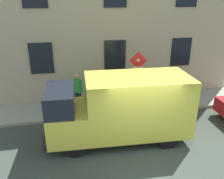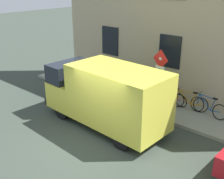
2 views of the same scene
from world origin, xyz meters
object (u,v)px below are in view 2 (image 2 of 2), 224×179
object	(u,v)px
bicycle_blue	(208,107)
pedestrian	(121,76)
delivery_van	(106,94)
bicycle_purple	(171,96)
sign_post_stacked	(160,74)
bicycle_green	(154,92)
litter_bin	(140,97)
bicycle_orange	(189,101)

from	to	relation	value
bicycle_blue	pedestrian	bearing A→B (deg)	14.58
pedestrian	delivery_van	bearing A→B (deg)	-108.27
delivery_van	bicycle_purple	distance (m)	3.50
bicycle_blue	bicycle_purple	world-z (taller)	same
sign_post_stacked	delivery_van	bearing A→B (deg)	148.21
bicycle_green	litter_bin	xyz separation A→B (m)	(-1.17, -0.01, 0.08)
bicycle_blue	bicycle_green	bearing A→B (deg)	7.65
bicycle_green	pedestrian	size ratio (longest dim) A/B	1.00
bicycle_purple	bicycle_blue	bearing A→B (deg)	-173.12
bicycle_blue	bicycle_orange	xyz separation A→B (m)	(-0.00, 0.89, 0.00)
bicycle_orange	bicycle_green	bearing A→B (deg)	-8.53
litter_bin	bicycle_green	bearing A→B (deg)	0.37
bicycle_orange	litter_bin	bearing A→B (deg)	25.06
bicycle_blue	bicycle_green	size ratio (longest dim) A/B	1.00
bicycle_green	litter_bin	size ratio (longest dim) A/B	1.91
bicycle_orange	bicycle_blue	bearing A→B (deg)	171.60
bicycle_orange	bicycle_purple	distance (m)	0.89
delivery_van	bicycle_orange	bearing A→B (deg)	-118.54
sign_post_stacked	bicycle_blue	xyz separation A→B (m)	(1.31, -1.65, -1.45)
sign_post_stacked	bicycle_purple	xyz separation A→B (m)	(1.31, 0.12, -1.45)
delivery_van	pedestrian	xyz separation A→B (m)	(2.70, 1.47, -0.26)
bicycle_blue	bicycle_green	distance (m)	2.66
sign_post_stacked	bicycle_orange	xyz separation A→B (m)	(1.31, -0.76, -1.45)
bicycle_orange	delivery_van	bearing A→B (deg)	50.30
litter_bin	bicycle_purple	bearing A→B (deg)	-36.82
bicycle_orange	sign_post_stacked	bearing A→B (deg)	51.22
bicycle_green	pedestrian	world-z (taller)	pedestrian
sign_post_stacked	litter_bin	size ratio (longest dim) A/B	3.00
delivery_van	litter_bin	xyz separation A→B (m)	(2.05, -0.19, -0.74)
bicycle_blue	bicycle_purple	distance (m)	1.77
bicycle_purple	litter_bin	bearing A→B (deg)	60.06
delivery_van	bicycle_purple	bearing A→B (deg)	-105.64
delivery_van	pedestrian	size ratio (longest dim) A/B	3.15
bicycle_orange	bicycle_green	distance (m)	1.77
sign_post_stacked	bicycle_blue	world-z (taller)	sign_post_stacked
delivery_van	bicycle_green	world-z (taller)	delivery_van
bicycle_green	sign_post_stacked	bearing A→B (deg)	120.98
bicycle_blue	litter_bin	distance (m)	2.90
sign_post_stacked	litter_bin	xyz separation A→B (m)	(0.14, 1.00, -1.37)
sign_post_stacked	pedestrian	xyz separation A→B (m)	(0.79, 2.66, -0.89)
delivery_van	bicycle_blue	world-z (taller)	delivery_van
bicycle_green	bicycle_blue	bearing A→B (deg)	173.47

